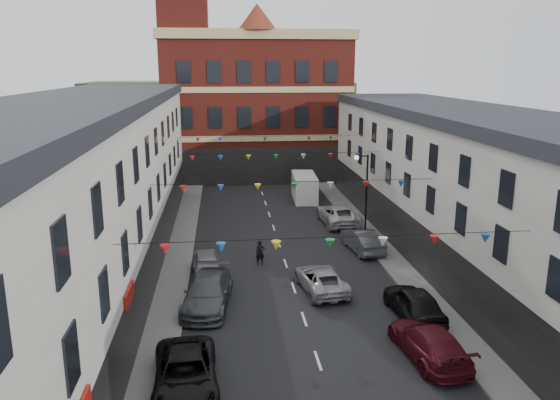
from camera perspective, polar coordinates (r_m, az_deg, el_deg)
name	(u,v)px	position (r m, az deg, el deg)	size (l,w,h in m)	color
ground	(304,319)	(27.99, 2.53, -12.33)	(160.00, 160.00, 0.00)	black
pavement_left	(168,307)	(29.64, -11.63, -10.90)	(1.80, 64.00, 0.15)	#605E5B
pavement_right	(423,296)	(31.40, 14.70, -9.63)	(1.80, 64.00, 0.15)	#605E5B
terrace_left	(56,218)	(27.90, -22.37, -1.73)	(8.40, 56.00, 10.70)	beige
terrace_right	(526,214)	(31.11, 24.33, -1.34)	(8.40, 56.00, 9.70)	silver
civic_building	(255,104)	(63.04, -2.62, 9.97)	(20.60, 13.30, 18.50)	maroon
clock_tower	(184,41)	(60.00, -9.97, 16.09)	(5.60, 5.60, 30.00)	maroon
distant_hill	(220,114)	(87.14, -6.25, 8.88)	(40.00, 14.00, 10.00)	#2C4E24
street_lamp	(364,183)	(41.08, 8.73, 1.81)	(1.10, 0.36, 6.00)	black
car_left_c	(186,374)	(22.44, -9.84, -17.48)	(2.45, 5.32, 1.48)	black
car_left_d	(207,293)	(29.17, -7.59, -9.57)	(2.26, 5.56, 1.61)	#474B4F
car_left_e	(207,266)	(33.13, -7.63, -6.81)	(1.72, 4.28, 1.46)	gray
car_right_c	(429,342)	(25.14, 15.27, -14.13)	(2.09, 5.14, 1.49)	#50101A
car_right_d	(414,303)	(28.57, 13.83, -10.37)	(1.92, 4.78, 1.63)	black
car_right_e	(362,240)	(37.76, 8.59, -4.18)	(1.63, 4.66, 1.54)	#45484C
car_right_f	(338,214)	(43.96, 6.08, -1.50)	(2.62, 5.68, 1.58)	#B8BABD
moving_car	(321,279)	(31.07, 4.34, -8.24)	(2.25, 4.88, 1.36)	#9E9FA5
white_van	(304,187)	(51.69, 2.57, 1.34)	(2.07, 5.39, 2.38)	silver
pedestrian	(260,253)	(34.82, -2.08, -5.53)	(0.58, 0.38, 1.60)	black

